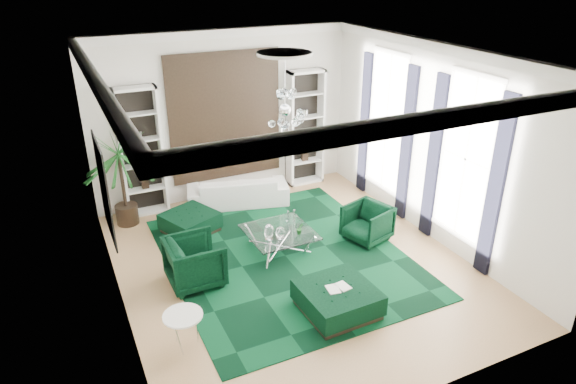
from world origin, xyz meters
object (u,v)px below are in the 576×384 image
ottoman_front (337,300)px  side_table (184,331)px  coffee_table (280,241)px  palm (120,168)px  ottoman_side (190,223)px  armchair_right (367,223)px  sofa (238,190)px  armchair_left (195,262)px

ottoman_front → side_table: 2.41m
coffee_table → palm: bearing=135.6°
coffee_table → ottoman_side: 1.98m
armchair_right → ottoman_side: bearing=-137.1°
sofa → armchair_left: armchair_left is taller
coffee_table → palm: 3.59m
armchair_right → coffee_table: (-1.75, 0.35, -0.16)m
sofa → armchair_left: bearing=70.9°
ottoman_front → palm: bearing=119.1°
side_table → armchair_left: bearing=68.2°
sofa → coffee_table: (0.00, -2.30, -0.12)m
sofa → ottoman_side: 1.60m
sofa → palm: 2.63m
ottoman_side → palm: 1.80m
sofa → armchair_right: (1.75, -2.65, 0.04)m
armchair_right → palm: palm is taller
ottoman_front → palm: palm is taller
coffee_table → palm: palm is taller
armchair_left → coffee_table: (1.75, 0.35, -0.21)m
sofa → side_table: bearing=74.8°
ottoman_front → palm: 5.25m
coffee_table → armchair_right: bearing=-11.3°
ottoman_side → side_table: size_ratio=1.65×
palm → coffee_table: bearing=-44.4°
ottoman_side → side_table: bearing=-106.9°
armchair_left → palm: bearing=13.5°
sofa → ottoman_front: size_ratio=2.02×
armchair_left → ottoman_side: (0.40, 1.80, -0.21)m
sofa → armchair_left: (-1.75, -2.65, 0.09)m
coffee_table → side_table: bearing=-141.8°
ottoman_side → ottoman_front: 3.82m
palm → armchair_left: bearing=-75.7°
sofa → coffee_table: size_ratio=1.85×
sofa → side_table: (-2.35, -4.15, -0.05)m
coffee_table → armchair_left: bearing=-168.7°
sofa → armchair_right: 3.18m
palm → ottoman_front: bearing=-60.9°
sofa → coffee_table: 2.30m
sofa → ottoman_front: sofa is taller
sofa → side_table: 4.77m
sofa → side_table: size_ratio=3.94×
armchair_left → sofa: bearing=-34.2°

